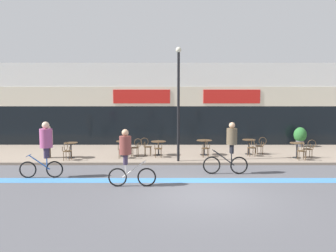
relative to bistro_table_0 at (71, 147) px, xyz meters
name	(u,v)px	position (x,y,z in m)	size (l,w,h in m)	color
ground_plane	(204,195)	(5.90, -5.62, -0.66)	(120.00, 120.00, 0.00)	#4C4C51
sidewalk_slab	(189,153)	(5.90, 1.63, -0.60)	(40.00, 5.50, 0.12)	gray
storefront_facade	(185,104)	(5.90, 6.34, 1.92)	(40.00, 4.06, 5.18)	silver
bike_lane_stripe	(199,180)	(5.90, -3.83, -0.66)	(36.00, 0.70, 0.01)	#3D7AB7
bistro_table_0	(71,147)	(0.00, 0.00, 0.00)	(0.66, 0.66, 0.76)	black
bistro_table_1	(124,145)	(2.53, 0.49, 0.02)	(0.76, 0.76, 0.78)	black
bistro_table_2	(159,145)	(4.27, 0.76, -0.02)	(0.76, 0.76, 0.72)	black
bistro_table_3	(204,144)	(6.62, 0.84, 0.02)	(0.79, 0.79, 0.77)	black
bistro_table_4	(249,144)	(8.97, 1.05, 0.01)	(0.67, 0.67, 0.77)	black
bistro_table_5	(297,147)	(11.08, 0.04, -0.01)	(0.69, 0.69, 0.75)	black
cafe_chair_0_near	(67,150)	(-0.01, -0.63, -0.02)	(0.44, 0.59, 0.90)	#4C3823
cafe_chair_1_near	(122,148)	(2.53, -0.13, -0.02)	(0.42, 0.58, 0.90)	#4C3823
cafe_chair_1_side	(136,146)	(3.16, 0.48, -0.02)	(0.60, 0.45, 0.90)	#4C3823
cafe_chair_2_near	(158,147)	(4.27, 0.13, -0.02)	(0.42, 0.58, 0.90)	#4C3823
cafe_chair_2_side	(146,145)	(3.65, 0.77, -0.02)	(0.59, 0.43, 0.90)	#4C3823
cafe_chair_3_near	(206,147)	(6.63, 0.22, -0.02)	(0.44, 0.59, 0.90)	#4C3823
cafe_chair_4_near	(252,146)	(8.98, 0.42, -0.02)	(0.44, 0.60, 0.90)	#4C3823
cafe_chair_4_side	(261,144)	(9.60, 1.05, -0.02)	(0.58, 0.41, 0.90)	#4C3823
cafe_chair_5_near	(302,150)	(11.07, -0.59, -0.02)	(0.45, 0.60, 0.90)	#4C3823
cafe_chair_5_side	(310,147)	(11.71, 0.03, -0.02)	(0.58, 0.42, 0.90)	#4C3823
planter_pot	(300,136)	(12.69, 3.66, 0.10)	(0.74, 0.74, 1.16)	#4C4C51
lamp_post	(178,96)	(5.24, -0.73, 2.49)	(0.26, 0.26, 5.25)	black
cyclist_0	(230,145)	(7.25, -2.80, 0.53)	(1.82, 0.48, 2.11)	black
cyclist_1	(45,144)	(0.04, -3.41, 0.65)	(1.66, 0.53, 2.18)	black
cyclist_2	(127,154)	(3.34, -4.64, 0.50)	(1.68, 0.48, 2.01)	black
pedestrian_near_end	(49,139)	(-1.11, 0.06, 0.40)	(0.47, 0.47, 1.59)	#4C3D2D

